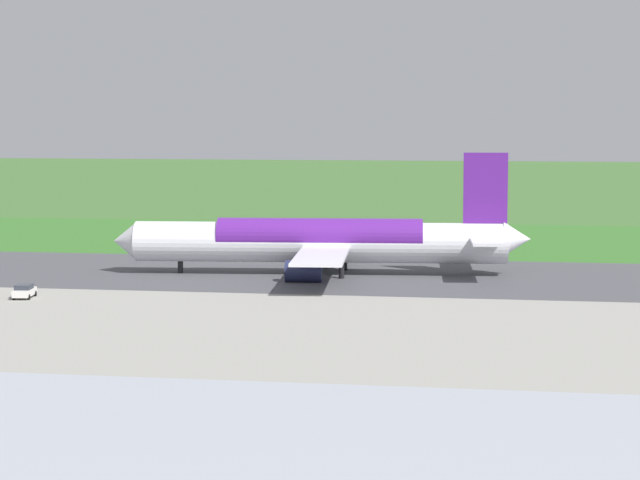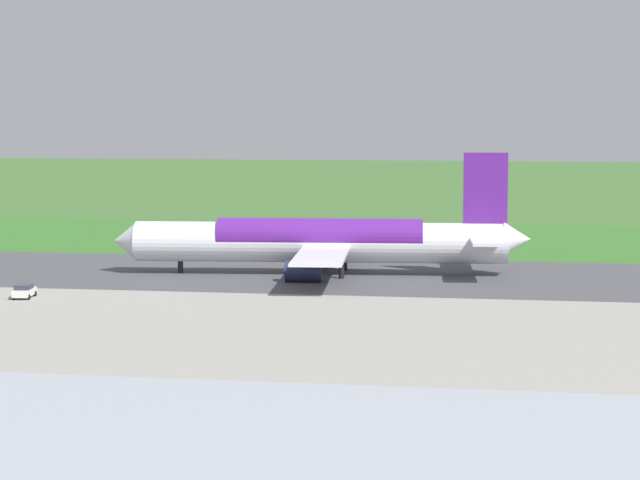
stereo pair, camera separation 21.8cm
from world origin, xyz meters
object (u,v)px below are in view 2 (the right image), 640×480
Objects in this scene: airliner_main at (323,241)px; traffic_cone_orange at (393,243)px; no_stopping_sign at (429,234)px; service_car_followme at (24,291)px.

airliner_main is 98.45× the size of traffic_cone_orange.
service_car_followme is at bearing 59.13° from no_stopping_sign.
traffic_cone_orange is at bearing -117.67° from service_car_followme.
traffic_cone_orange is at bearing 14.55° from no_stopping_sign.
airliner_main is 42.17m from no_stopping_sign.
service_car_followme is 74.14m from traffic_cone_orange.
airliner_main reaches higher than traffic_cone_orange.
no_stopping_sign is 6.05m from traffic_cone_orange.
airliner_main is 12.29× the size of service_car_followme.
airliner_main is at bearing 75.69° from no_stopping_sign.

